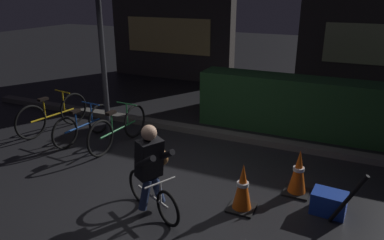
{
  "coord_description": "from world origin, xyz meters",
  "views": [
    {
      "loc": [
        2.43,
        -4.29,
        2.84
      ],
      "look_at": [
        0.2,
        0.6,
        0.9
      ],
      "focal_mm": 34.36,
      "sensor_mm": 36.0,
      "label": 1
    }
  ],
  "objects_px": {
    "parked_bike_leftmost": "(53,115)",
    "traffic_cone_far": "(298,173)",
    "parked_bike_left_mid": "(83,125)",
    "blue_crate": "(329,203)",
    "closed_umbrella": "(348,200)",
    "street_post": "(103,65)",
    "cyclist": "(152,169)",
    "parked_bike_center_left": "(118,129)",
    "traffic_cone_near": "(243,188)"
  },
  "relations": [
    {
      "from": "cyclist",
      "to": "parked_bike_left_mid",
      "type": "bearing_deg",
      "value": 174.54
    },
    {
      "from": "parked_bike_leftmost",
      "to": "closed_umbrella",
      "type": "distance_m",
      "value": 5.82
    },
    {
      "from": "traffic_cone_near",
      "to": "blue_crate",
      "type": "relative_size",
      "value": 1.53
    },
    {
      "from": "parked_bike_leftmost",
      "to": "cyclist",
      "type": "distance_m",
      "value": 3.79
    },
    {
      "from": "parked_bike_leftmost",
      "to": "traffic_cone_far",
      "type": "relative_size",
      "value": 2.5
    },
    {
      "from": "blue_crate",
      "to": "closed_umbrella",
      "type": "xyz_separation_m",
      "value": [
        0.21,
        -0.25,
        0.25
      ]
    },
    {
      "from": "parked_bike_leftmost",
      "to": "traffic_cone_far",
      "type": "distance_m",
      "value": 5.07
    },
    {
      "from": "cyclist",
      "to": "closed_umbrella",
      "type": "relative_size",
      "value": 1.47
    },
    {
      "from": "street_post",
      "to": "traffic_cone_far",
      "type": "relative_size",
      "value": 4.32
    },
    {
      "from": "street_post",
      "to": "traffic_cone_far",
      "type": "height_order",
      "value": "street_post"
    },
    {
      "from": "parked_bike_leftmost",
      "to": "parked_bike_left_mid",
      "type": "height_order",
      "value": "parked_bike_leftmost"
    },
    {
      "from": "street_post",
      "to": "parked_bike_leftmost",
      "type": "relative_size",
      "value": 1.73
    },
    {
      "from": "parked_bike_left_mid",
      "to": "parked_bike_leftmost",
      "type": "bearing_deg",
      "value": 86.15
    },
    {
      "from": "parked_bike_left_mid",
      "to": "closed_umbrella",
      "type": "distance_m",
      "value": 4.91
    },
    {
      "from": "parked_bike_left_mid",
      "to": "cyclist",
      "type": "distance_m",
      "value": 2.95
    },
    {
      "from": "parked_bike_left_mid",
      "to": "cyclist",
      "type": "height_order",
      "value": "cyclist"
    },
    {
      "from": "parked_bike_leftmost",
      "to": "parked_bike_center_left",
      "type": "relative_size",
      "value": 1.02
    },
    {
      "from": "parked_bike_center_left",
      "to": "traffic_cone_far",
      "type": "bearing_deg",
      "value": -92.3
    },
    {
      "from": "parked_bike_leftmost",
      "to": "traffic_cone_far",
      "type": "height_order",
      "value": "parked_bike_leftmost"
    },
    {
      "from": "blue_crate",
      "to": "parked_bike_leftmost",
      "type": "bearing_deg",
      "value": 172.19
    },
    {
      "from": "street_post",
      "to": "parked_bike_left_mid",
      "type": "bearing_deg",
      "value": -144.18
    },
    {
      "from": "parked_bike_left_mid",
      "to": "traffic_cone_far",
      "type": "bearing_deg",
      "value": -88.82
    },
    {
      "from": "parked_bike_left_mid",
      "to": "closed_umbrella",
      "type": "height_order",
      "value": "closed_umbrella"
    },
    {
      "from": "cyclist",
      "to": "blue_crate",
      "type": "bearing_deg",
      "value": 50.28
    },
    {
      "from": "parked_bike_center_left",
      "to": "cyclist",
      "type": "xyz_separation_m",
      "value": [
        1.69,
        -1.61,
        0.28
      ]
    },
    {
      "from": "traffic_cone_near",
      "to": "parked_bike_left_mid",
      "type": "bearing_deg",
      "value": 164.02
    },
    {
      "from": "traffic_cone_near",
      "to": "cyclist",
      "type": "height_order",
      "value": "cyclist"
    },
    {
      "from": "parked_bike_leftmost",
      "to": "closed_umbrella",
      "type": "relative_size",
      "value": 2.03
    },
    {
      "from": "parked_bike_left_mid",
      "to": "blue_crate",
      "type": "height_order",
      "value": "parked_bike_left_mid"
    },
    {
      "from": "traffic_cone_far",
      "to": "cyclist",
      "type": "height_order",
      "value": "cyclist"
    },
    {
      "from": "blue_crate",
      "to": "street_post",
      "type": "bearing_deg",
      "value": 168.0
    },
    {
      "from": "parked_bike_left_mid",
      "to": "traffic_cone_near",
      "type": "height_order",
      "value": "parked_bike_left_mid"
    },
    {
      "from": "closed_umbrella",
      "to": "cyclist",
      "type": "bearing_deg",
      "value": -147.52
    },
    {
      "from": "blue_crate",
      "to": "cyclist",
      "type": "distance_m",
      "value": 2.39
    },
    {
      "from": "parked_bike_left_mid",
      "to": "blue_crate",
      "type": "xyz_separation_m",
      "value": [
        4.63,
        -0.62,
        -0.17
      ]
    },
    {
      "from": "traffic_cone_near",
      "to": "cyclist",
      "type": "xyz_separation_m",
      "value": [
        -1.06,
        -0.54,
        0.3
      ]
    },
    {
      "from": "parked_bike_leftmost",
      "to": "traffic_cone_far",
      "type": "xyz_separation_m",
      "value": [
        5.05,
        -0.42,
        -0.03
      ]
    },
    {
      "from": "parked_bike_center_left",
      "to": "traffic_cone_near",
      "type": "distance_m",
      "value": 2.96
    },
    {
      "from": "blue_crate",
      "to": "closed_umbrella",
      "type": "height_order",
      "value": "closed_umbrella"
    },
    {
      "from": "parked_bike_left_mid",
      "to": "traffic_cone_far",
      "type": "distance_m",
      "value": 4.17
    },
    {
      "from": "traffic_cone_far",
      "to": "traffic_cone_near",
      "type": "bearing_deg",
      "value": -129.54
    },
    {
      "from": "parked_bike_leftmost",
      "to": "blue_crate",
      "type": "bearing_deg",
      "value": -88.77
    },
    {
      "from": "blue_crate",
      "to": "closed_umbrella",
      "type": "bearing_deg",
      "value": -49.7
    },
    {
      "from": "parked_bike_center_left",
      "to": "parked_bike_leftmost",
      "type": "bearing_deg",
      "value": 90.75
    },
    {
      "from": "street_post",
      "to": "traffic_cone_near",
      "type": "distance_m",
      "value": 3.61
    },
    {
      "from": "parked_bike_leftmost",
      "to": "parked_bike_left_mid",
      "type": "bearing_deg",
      "value": -89.88
    },
    {
      "from": "cyclist",
      "to": "traffic_cone_near",
      "type": "bearing_deg",
      "value": 53.44
    },
    {
      "from": "parked_bike_leftmost",
      "to": "blue_crate",
      "type": "distance_m",
      "value": 5.57
    },
    {
      "from": "parked_bike_left_mid",
      "to": "traffic_cone_near",
      "type": "distance_m",
      "value": 3.69
    },
    {
      "from": "traffic_cone_far",
      "to": "parked_bike_center_left",
      "type": "bearing_deg",
      "value": 174.19
    }
  ]
}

